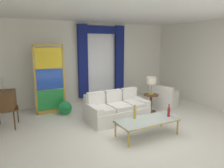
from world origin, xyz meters
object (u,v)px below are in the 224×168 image
Objects in this scene: stained_glass_divider at (50,81)px; coffee_table at (147,121)px; peacock_figurine at (66,109)px; table_lamp_brass at (152,81)px; vintage_tv at (5,101)px; armchair_white at (164,99)px; bottle_blue_decanter at (169,112)px; couch_white_long at (116,109)px; round_side_table at (151,102)px; bottle_crystal_tall at (135,113)px.

coffee_table is at bearing -58.94° from stained_glass_divider.
table_lamp_brass is (2.55, -0.97, 0.81)m from peacock_figurine.
vintage_tv is 5.00m from armchair_white.
peacock_figurine is at bearing 159.24° from table_lamp_brass.
bottle_blue_decanter is 3.74m from stained_glass_divider.
vintage_tv is 1.51m from stained_glass_divider.
couch_white_long is 1.34× the size of vintage_tv.
stained_glass_divider reaches higher than vintage_tv.
coffee_table is 0.68× the size of stained_glass_divider.
couch_white_long is at bearing -177.68° from table_lamp_brass.
round_side_table reaches higher than peacock_figurine.
vintage_tv is at bearing 163.94° from couch_white_long.
bottle_blue_decanter is 0.92× the size of bottle_crystal_tall.
vintage_tv is 4.29m from table_lamp_brass.
couch_white_long is at bearing -177.68° from round_side_table.
armchair_white is 0.50× the size of stained_glass_divider.
round_side_table is (2.55, -0.97, 0.14)m from peacock_figurine.
couch_white_long is at bearing 84.65° from bottle_crystal_tall.
couch_white_long is 3.16× the size of table_lamp_brass.
bottle_crystal_tall is 3.06m from stained_glass_divider.
armchair_white is at bearing -18.42° from stained_glass_divider.
bottle_blue_decanter is 1.59m from round_side_table.
vintage_tv is (-2.78, 1.97, 0.17)m from bottle_crystal_tall.
vintage_tv reaches higher than bottle_crystal_tall.
bottle_blue_decanter is 0.24× the size of vintage_tv.
couch_white_long is at bearing -43.51° from stained_glass_divider.
couch_white_long reaches higher than coffee_table.
armchair_white is 1.07m from table_lamp_brass.
bottle_crystal_tall is at bearing 140.51° from coffee_table.
couch_white_long is 1.65× the size of armchair_white.
vintage_tv is 2.26× the size of round_side_table.
vintage_tv reaches higher than table_lamp_brass.
couch_white_long is 1.20× the size of coffee_table.
table_lamp_brass is (2.90, -1.44, -0.03)m from stained_glass_divider.
bottle_crystal_tall reaches higher than round_side_table.
stained_glass_divider is 3.86× the size of table_lamp_brass.
armchair_white reaches higher than bottle_crystal_tall.
round_side_table is at bearing -10.46° from vintage_tv.
couch_white_long is 5.56× the size of bottle_blue_decanter.
armchair_white is (4.95, -0.55, -0.44)m from vintage_tv.
bottle_blue_decanter is at bearing -7.19° from coffee_table.
coffee_table is at bearing 172.81° from bottle_blue_decanter.
armchair_white is at bearing -12.61° from peacock_figurine.
couch_white_long is 1.60m from peacock_figurine.
bottle_crystal_tall is at bearing -95.35° from couch_white_long.
coffee_table is 2.52× the size of round_side_table.
round_side_table is 1.04× the size of table_lamp_brass.
vintage_tv is (-3.62, 2.24, 0.19)m from bottle_blue_decanter.
round_side_table is (-0.74, -0.23, 0.07)m from armchair_white.
armchair_white is (2.06, 0.28, -0.02)m from couch_white_long.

